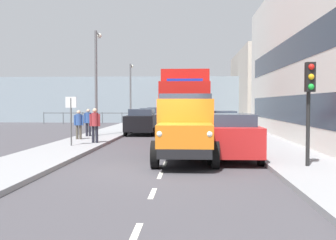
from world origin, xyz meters
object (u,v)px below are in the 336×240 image
lamp_post_far (131,88)px  street_sign (71,112)px  truck_vintage_orange (185,129)px  car_black_oppositeside_0 (142,121)px  car_maroon_oppositeside_2 (156,116)px  lorry_cargo_red (185,104)px  car_red_kerbside_near (232,136)px  lamp_post_promenade (97,73)px  car_grey_oppositeside_1 (150,118)px  traffic_light_near (310,91)px  pedestrian_strolling (95,122)px  pedestrian_by_lamp (88,120)px  car_silver_kerbside_1 (220,127)px  pedestrian_couple_b (79,122)px

lamp_post_far → street_sign: size_ratio=2.47×
truck_vintage_orange → car_black_oppositeside_0: size_ratio=1.41×
car_maroon_oppositeside_2 → lorry_cargo_red: bearing=100.9°
car_maroon_oppositeside_2 → truck_vintage_orange: bearing=97.4°
car_red_kerbside_near → lamp_post_far: 23.06m
lamp_post_promenade → car_maroon_oppositeside_2: bearing=-100.0°
lorry_cargo_red → car_black_oppositeside_0: (2.98, -4.10, -1.18)m
lamp_post_promenade → car_grey_oppositeside_1: bearing=-107.1°
truck_vintage_orange → lamp_post_promenade: lamp_post_promenade is taller
traffic_light_near → lamp_post_promenade: (9.35, -11.57, 1.46)m
pedestrian_strolling → pedestrian_by_lamp: size_ratio=1.06×
pedestrian_by_lamp → car_black_oppositeside_0: bearing=-131.1°
lorry_cargo_red → car_black_oppositeside_0: bearing=-54.0°
truck_vintage_orange → car_red_kerbside_near: truck_vintage_orange is taller
car_silver_kerbside_1 → car_grey_oppositeside_1: (4.78, -11.21, -0.00)m
truck_vintage_orange → lamp_post_far: 23.23m
car_black_oppositeside_0 → pedestrian_strolling: (1.44, 7.09, 0.26)m
car_maroon_oppositeside_2 → pedestrian_by_lamp: (2.79, 14.59, 0.20)m
truck_vintage_orange → car_silver_kerbside_1: size_ratio=1.32×
car_grey_oppositeside_1 → pedestrian_couple_b: 11.05m
car_grey_oppositeside_1 → truck_vintage_orange: bearing=99.8°
car_silver_kerbside_1 → pedestrian_couple_b: 7.60m
car_maroon_oppositeside_2 → pedestrian_strolling: (1.44, 18.49, 0.26)m
lorry_cargo_red → traffic_light_near: 10.67m
car_grey_oppositeside_1 → car_red_kerbside_near: bearing=105.5°
pedestrian_couple_b → traffic_light_near: size_ratio=0.49×
car_black_oppositeside_0 → pedestrian_strolling: 7.24m
truck_vintage_orange → lorry_cargo_red: lorry_cargo_red is taller
car_black_oppositeside_0 → car_grey_oppositeside_1: same height
car_silver_kerbside_1 → pedestrian_strolling: bearing=12.5°
car_maroon_oppositeside_2 → lamp_post_far: (2.24, 1.34, 2.63)m
pedestrian_by_lamp → street_sign: (-0.56, 5.22, 0.59)m
traffic_light_near → street_sign: 10.74m
traffic_light_near → car_maroon_oppositeside_2: bearing=-74.8°
car_red_kerbside_near → lamp_post_far: bearing=-72.2°
car_grey_oppositeside_1 → pedestrian_strolling: 12.68m
pedestrian_strolling → traffic_light_near: (-8.35, 6.92, 1.32)m
pedestrian_couple_b → street_sign: street_sign is taller
lamp_post_promenade → truck_vintage_orange: bearing=119.0°
traffic_light_near → lamp_post_far: bearing=-69.2°
street_sign → lamp_post_far: bearing=-90.0°
car_maroon_oppositeside_2 → pedestrian_couple_b: bearing=80.4°
pedestrian_strolling → traffic_light_near: traffic_light_near is taller
truck_vintage_orange → car_red_kerbside_near: (-1.69, -0.69, -0.28)m
pedestrian_couple_b → lamp_post_far: 15.45m
lamp_post_promenade → lamp_post_far: lamp_post_promenade is taller
car_maroon_oppositeside_2 → traffic_light_near: (-6.91, 25.41, 1.58)m
car_maroon_oppositeside_2 → lamp_post_far: lamp_post_far is taller
truck_vintage_orange → lamp_post_far: lamp_post_far is taller
pedestrian_strolling → pedestrian_by_lamp: 4.12m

